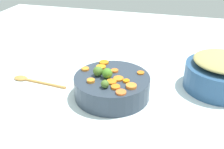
% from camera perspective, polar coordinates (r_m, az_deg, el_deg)
% --- Properties ---
extents(tabletop, '(2.40, 2.40, 0.02)m').
position_cam_1_polar(tabletop, '(1.06, 0.80, -4.49)').
color(tabletop, silver).
rests_on(tabletop, ground).
extents(serving_bowl_carrots, '(0.29, 0.29, 0.08)m').
position_cam_1_polar(serving_bowl_carrots, '(1.02, 0.00, -2.57)').
color(serving_bowl_carrots, '#2E3948').
rests_on(serving_bowl_carrots, tabletop).
extents(metal_pot, '(0.28, 0.28, 0.10)m').
position_cam_1_polar(metal_pot, '(1.15, 22.18, -0.51)').
color(metal_pot, '#294D76').
rests_on(metal_pot, tabletop).
extents(stuffing_mound, '(0.23, 0.23, 0.04)m').
position_cam_1_polar(stuffing_mound, '(1.12, 22.84, 2.71)').
color(stuffing_mound, tan).
rests_on(stuffing_mound, metal_pot).
extents(carrot_slice_0, '(0.04, 0.04, 0.01)m').
position_cam_1_polar(carrot_slice_0, '(1.03, 0.57, 0.82)').
color(carrot_slice_0, orange).
rests_on(carrot_slice_0, serving_bowl_carrots).
extents(carrot_slice_1, '(0.05, 0.05, 0.01)m').
position_cam_1_polar(carrot_slice_1, '(0.96, -0.31, -1.56)').
color(carrot_slice_1, orange).
rests_on(carrot_slice_1, serving_bowl_carrots).
extents(carrot_slice_2, '(0.05, 0.05, 0.01)m').
position_cam_1_polar(carrot_slice_2, '(0.98, 1.39, -0.88)').
color(carrot_slice_2, orange).
rests_on(carrot_slice_2, serving_bowl_carrots).
extents(carrot_slice_3, '(0.03, 0.03, 0.01)m').
position_cam_1_polar(carrot_slice_3, '(1.02, 6.18, 0.37)').
color(carrot_slice_3, orange).
rests_on(carrot_slice_3, serving_bowl_carrots).
extents(carrot_slice_4, '(0.04, 0.04, 0.01)m').
position_cam_1_polar(carrot_slice_4, '(0.93, 4.16, -2.51)').
color(carrot_slice_4, orange).
rests_on(carrot_slice_4, serving_bowl_carrots).
extents(carrot_slice_5, '(0.05, 0.05, 0.01)m').
position_cam_1_polar(carrot_slice_5, '(1.06, -2.38, 1.57)').
color(carrot_slice_5, orange).
rests_on(carrot_slice_5, serving_bowl_carrots).
extents(carrot_slice_6, '(0.04, 0.04, 0.01)m').
position_cam_1_polar(carrot_slice_6, '(0.96, -4.58, -1.35)').
color(carrot_slice_6, orange).
rests_on(carrot_slice_6, serving_bowl_carrots).
extents(carrot_slice_7, '(0.04, 0.04, 0.01)m').
position_cam_1_polar(carrot_slice_7, '(0.92, 0.78, -2.73)').
color(carrot_slice_7, orange).
rests_on(carrot_slice_7, serving_bowl_carrots).
extents(carrot_slice_8, '(0.06, 0.06, 0.01)m').
position_cam_1_polar(carrot_slice_8, '(1.10, -1.75, 2.60)').
color(carrot_slice_8, orange).
rests_on(carrot_slice_8, serving_bowl_carrots).
extents(carrot_slice_9, '(0.04, 0.04, 0.01)m').
position_cam_1_polar(carrot_slice_9, '(1.05, -5.78, 1.20)').
color(carrot_slice_9, orange).
rests_on(carrot_slice_9, serving_bowl_carrots).
extents(carrot_slice_10, '(0.04, 0.04, 0.01)m').
position_cam_1_polar(carrot_slice_10, '(0.90, 1.94, -3.85)').
color(carrot_slice_10, orange).
rests_on(carrot_slice_10, serving_bowl_carrots).
extents(carrot_slice_11, '(0.03, 0.03, 0.01)m').
position_cam_1_polar(carrot_slice_11, '(0.96, 3.09, -1.42)').
color(carrot_slice_11, orange).
rests_on(carrot_slice_11, serving_bowl_carrots).
extents(brussels_sprout_0, '(0.04, 0.04, 0.04)m').
position_cam_1_polar(brussels_sprout_0, '(1.00, -3.04, 0.71)').
color(brussels_sprout_0, '#4E762A').
rests_on(brussels_sprout_0, serving_bowl_carrots).
extents(brussels_sprout_1, '(0.03, 0.03, 0.03)m').
position_cam_1_polar(brussels_sprout_1, '(0.92, -1.52, -2.05)').
color(brussels_sprout_1, '#4E702B').
rests_on(brussels_sprout_1, serving_bowl_carrots).
extents(brussels_sprout_2, '(0.04, 0.04, 0.04)m').
position_cam_1_polar(brussels_sprout_2, '(0.98, -1.05, 0.25)').
color(brussels_sprout_2, '#4A8524').
rests_on(brussels_sprout_2, serving_bowl_carrots).
extents(wooden_spoon, '(0.05, 0.25, 0.01)m').
position_cam_1_polar(wooden_spoon, '(1.19, -17.47, -1.10)').
color(wooden_spoon, '#BE8240').
rests_on(wooden_spoon, tabletop).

